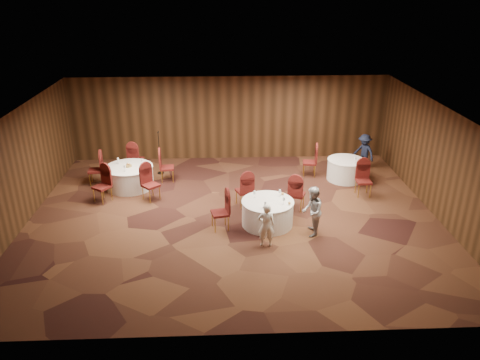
{
  "coord_description": "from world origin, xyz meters",
  "views": [
    {
      "loc": [
        -0.35,
        -12.31,
        6.51
      ],
      "look_at": [
        0.2,
        0.2,
        1.1
      ],
      "focal_mm": 35.0,
      "sensor_mm": 36.0,
      "label": 1
    }
  ],
  "objects_px": {
    "table_main": "(267,213)",
    "table_left": "(130,177)",
    "mic_stand": "(160,161)",
    "woman_b": "(312,212)",
    "man_c": "(364,152)",
    "woman_a": "(266,225)",
    "table_right": "(345,169)"
  },
  "relations": [
    {
      "from": "table_left",
      "to": "woman_b",
      "type": "bearing_deg",
      "value": -31.92
    },
    {
      "from": "mic_stand",
      "to": "woman_b",
      "type": "bearing_deg",
      "value": -45.03
    },
    {
      "from": "table_left",
      "to": "woman_b",
      "type": "xyz_separation_m",
      "value": [
        5.53,
        -3.44,
        0.33
      ]
    },
    {
      "from": "table_right",
      "to": "man_c",
      "type": "height_order",
      "value": "man_c"
    },
    {
      "from": "woman_a",
      "to": "mic_stand",
      "type": "bearing_deg",
      "value": -55.14
    },
    {
      "from": "table_left",
      "to": "table_right",
      "type": "distance_m",
      "value": 7.44
    },
    {
      "from": "mic_stand",
      "to": "woman_b",
      "type": "xyz_separation_m",
      "value": [
        4.64,
        -4.64,
        0.25
      ]
    },
    {
      "from": "woman_a",
      "to": "table_left",
      "type": "bearing_deg",
      "value": -41.22
    },
    {
      "from": "table_main",
      "to": "woman_a",
      "type": "distance_m",
      "value": 1.2
    },
    {
      "from": "woman_b",
      "to": "man_c",
      "type": "distance_m",
      "value": 5.5
    },
    {
      "from": "table_main",
      "to": "table_left",
      "type": "bearing_deg",
      "value": 147.25
    },
    {
      "from": "table_main",
      "to": "man_c",
      "type": "height_order",
      "value": "man_c"
    },
    {
      "from": "man_c",
      "to": "table_right",
      "type": "bearing_deg",
      "value": -79.3
    },
    {
      "from": "table_main",
      "to": "table_left",
      "type": "relative_size",
      "value": 0.93
    },
    {
      "from": "man_c",
      "to": "table_left",
      "type": "bearing_deg",
      "value": -117.0
    },
    {
      "from": "table_left",
      "to": "man_c",
      "type": "height_order",
      "value": "man_c"
    },
    {
      "from": "table_right",
      "to": "woman_a",
      "type": "bearing_deg",
      "value": -126.56
    },
    {
      "from": "table_main",
      "to": "woman_a",
      "type": "relative_size",
      "value": 1.21
    },
    {
      "from": "table_left",
      "to": "mic_stand",
      "type": "height_order",
      "value": "mic_stand"
    },
    {
      "from": "table_right",
      "to": "woman_a",
      "type": "relative_size",
      "value": 1.05
    },
    {
      "from": "table_main",
      "to": "man_c",
      "type": "relative_size",
      "value": 1.11
    },
    {
      "from": "table_left",
      "to": "mic_stand",
      "type": "bearing_deg",
      "value": 53.29
    },
    {
      "from": "table_left",
      "to": "table_main",
      "type": "bearing_deg",
      "value": -32.75
    },
    {
      "from": "table_right",
      "to": "woman_b",
      "type": "distance_m",
      "value": 4.24
    },
    {
      "from": "table_right",
      "to": "table_left",
      "type": "bearing_deg",
      "value": -177.42
    },
    {
      "from": "mic_stand",
      "to": "table_left",
      "type": "bearing_deg",
      "value": -126.71
    },
    {
      "from": "table_main",
      "to": "table_left",
      "type": "height_order",
      "value": "same"
    },
    {
      "from": "mic_stand",
      "to": "man_c",
      "type": "height_order",
      "value": "mic_stand"
    },
    {
      "from": "table_left",
      "to": "woman_a",
      "type": "xyz_separation_m",
      "value": [
        4.23,
        -3.99,
        0.24
      ]
    },
    {
      "from": "table_left",
      "to": "mic_stand",
      "type": "xyz_separation_m",
      "value": [
        0.89,
        1.2,
        0.08
      ]
    },
    {
      "from": "table_main",
      "to": "woman_b",
      "type": "relative_size",
      "value": 1.05
    },
    {
      "from": "woman_b",
      "to": "table_main",
      "type": "bearing_deg",
      "value": -109.13
    }
  ]
}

